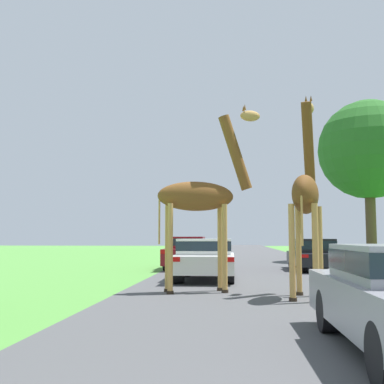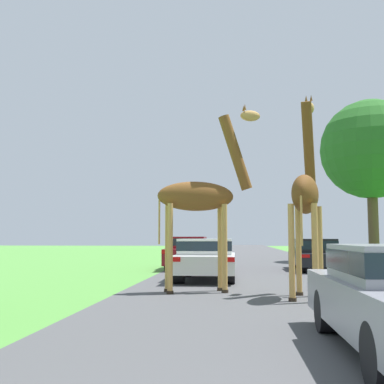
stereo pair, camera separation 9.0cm
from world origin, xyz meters
name	(u,v)px [view 1 (the left image)]	position (x,y,z in m)	size (l,w,h in m)	color
road	(250,260)	(0.00, 30.00, 0.00)	(8.27, 120.00, 0.00)	#4C4C4F
giraffe_near_road	(203,195)	(-1.93, 12.28, 2.55)	(2.84, 1.14, 5.08)	tan
giraffe_companion	(306,193)	(0.62, 11.30, 2.50)	(1.08, 2.62, 5.25)	tan
car_queue_right	(313,253)	(2.38, 21.01, 0.73)	(1.79, 4.61, 1.36)	black
car_queue_left	(205,258)	(-2.08, 15.81, 0.75)	(1.95, 4.11, 1.38)	silver
car_far_ahead	(187,252)	(-3.23, 21.62, 0.77)	(1.76, 4.74, 1.46)	maroon
tree_right_cluster	(368,150)	(7.10, 28.83, 6.67)	(5.95, 5.95, 9.68)	brown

